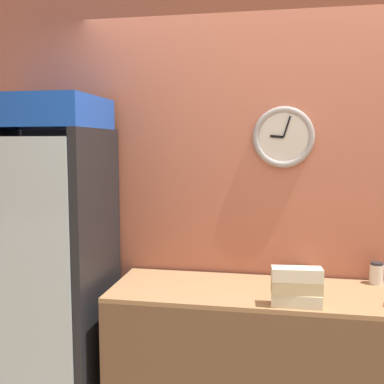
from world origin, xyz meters
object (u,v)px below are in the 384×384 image
at_px(sandwich_flat_left, 299,276).
at_px(sandwich_stack_middle, 297,287).
at_px(sandwich_stack_bottom, 296,300).
at_px(sandwich_stack_top, 297,274).
at_px(beverage_cooler, 50,249).
at_px(condiment_jar, 376,273).

bearing_deg(sandwich_flat_left, sandwich_stack_middle, -94.91).
bearing_deg(sandwich_stack_bottom, sandwich_stack_top, 0.00).
bearing_deg(beverage_cooler, sandwich_flat_left, 6.92).
distance_m(beverage_cooler, sandwich_stack_bottom, 1.49).
height_order(sandwich_stack_middle, sandwich_flat_left, sandwich_stack_middle).
bearing_deg(sandwich_flat_left, beverage_cooler, -173.08).
distance_m(beverage_cooler, sandwich_stack_middle, 1.48).
distance_m(sandwich_flat_left, condiment_jar, 0.44).
relative_size(sandwich_stack_middle, sandwich_stack_top, 1.00).
xyz_separation_m(beverage_cooler, condiment_jar, (1.94, 0.21, -0.11)).
distance_m(sandwich_stack_top, condiment_jar, 0.67).
height_order(beverage_cooler, sandwich_stack_top, beverage_cooler).
bearing_deg(sandwich_stack_top, sandwich_stack_bottom, 0.00).
distance_m(sandwich_stack_middle, sandwich_flat_left, 0.43).
height_order(sandwich_flat_left, condiment_jar, condiment_jar).
bearing_deg(sandwich_stack_middle, sandwich_stack_bottom, 0.00).
relative_size(beverage_cooler, condiment_jar, 15.43).
distance_m(beverage_cooler, sandwich_flat_left, 1.52).
bearing_deg(sandwich_stack_bottom, sandwich_flat_left, 85.09).
bearing_deg(sandwich_stack_top, sandwich_stack_middle, 0.00).
bearing_deg(beverage_cooler, sandwich_stack_top, -9.52).
bearing_deg(sandwich_stack_bottom, sandwich_stack_middle, 0.00).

